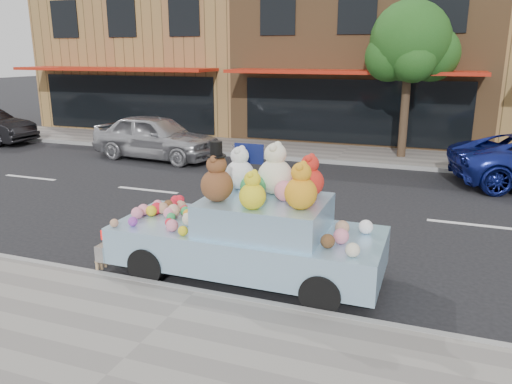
% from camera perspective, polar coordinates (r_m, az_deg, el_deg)
% --- Properties ---
extents(ground, '(120.00, 120.00, 0.00)m').
position_cam_1_polar(ground, '(12.02, 4.07, -1.56)').
color(ground, black).
rests_on(ground, ground).
extents(near_sidewalk, '(60.00, 3.00, 0.12)m').
position_cam_1_polar(near_sidewalk, '(6.55, -13.05, -16.89)').
color(near_sidewalk, gray).
rests_on(near_sidewalk, ground).
extents(far_sidewalk, '(60.00, 3.00, 0.12)m').
position_cam_1_polar(far_sidewalk, '(18.16, 9.92, 4.31)').
color(far_sidewalk, gray).
rests_on(far_sidewalk, ground).
extents(near_kerb, '(60.00, 0.12, 0.13)m').
position_cam_1_polar(near_kerb, '(7.66, -6.82, -11.45)').
color(near_kerb, gray).
rests_on(near_kerb, ground).
extents(far_kerb, '(60.00, 0.12, 0.13)m').
position_cam_1_polar(far_kerb, '(16.72, 8.95, 3.40)').
color(far_kerb, gray).
rests_on(far_kerb, ground).
extents(storefront_left, '(10.00, 9.80, 7.30)m').
position_cam_1_polar(storefront_left, '(26.53, -9.79, 15.58)').
color(storefront_left, olive).
rests_on(storefront_left, ground).
extents(storefront_mid, '(10.00, 9.80, 7.30)m').
position_cam_1_polar(storefront_mid, '(23.23, 12.97, 15.46)').
color(storefront_mid, brown).
rests_on(storefront_mid, ground).
extents(street_tree, '(3.00, 2.70, 5.22)m').
position_cam_1_polar(street_tree, '(17.63, 17.24, 15.42)').
color(street_tree, '#38281C').
rests_on(street_tree, ground).
extents(car_silver, '(4.66, 2.23, 1.54)m').
position_cam_1_polar(car_silver, '(17.58, -11.40, 6.21)').
color(car_silver, '#ADADB2').
rests_on(car_silver, ground).
extents(art_car, '(4.49, 1.78, 2.27)m').
position_cam_1_polar(art_car, '(7.99, -0.80, -4.38)').
color(art_car, black).
rests_on(art_car, ground).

